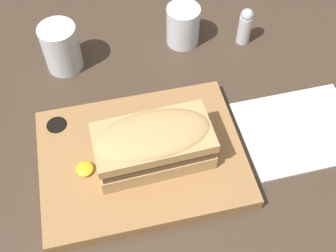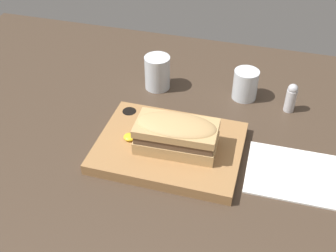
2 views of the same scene
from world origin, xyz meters
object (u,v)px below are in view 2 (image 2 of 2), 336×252
serving_board (169,147)px  napkin (294,174)px  sandwich (177,132)px  water_glass (157,74)px  salt_shaker (291,97)px  wine_glass (245,86)px

serving_board → napkin: (27.00, 0.18, -1.05)cm
sandwich → napkin: sandwich is taller
water_glass → salt_shaker: (34.47, -1.09, -0.02)cm
serving_board → wine_glass: 28.68cm
napkin → serving_board: bearing=-179.6°
salt_shaker → napkin: bearing=-83.8°
salt_shaker → water_glass: bearing=178.2°
serving_board → sandwich: (1.88, -0.64, 5.22)cm
serving_board → wine_glass: bearing=62.9°
serving_board → wine_glass: wine_glass is taller
napkin → salt_shaker: bearing=96.2°
napkin → salt_shaker: salt_shaker is taller
water_glass → napkin: 44.06cm
sandwich → salt_shaker: bearing=46.0°
sandwich → wine_glass: (11.13, 26.10, -3.01)cm
napkin → salt_shaker: size_ratio=2.60×
water_glass → wine_glass: size_ratio=1.16×
water_glass → salt_shaker: bearing=-1.8°
wine_glass → sandwich: bearing=-113.1°
wine_glass → napkin: wine_glass is taller
serving_board → sandwich: sandwich is taller
serving_board → napkin: size_ratio=1.58×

